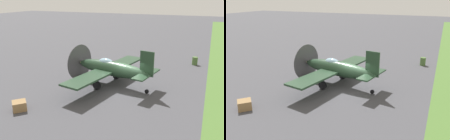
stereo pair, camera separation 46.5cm
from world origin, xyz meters
The scene contains 4 objects.
ground_plane centered at (0.00, 0.00, 0.00)m, with size 160.00×160.00×0.00m, color #424247.
airplane_lead centered at (0.70, 1.92, 1.53)m, with size 10.32×8.23×3.65m.
fuel_drum centered at (10.22, -4.50, 0.45)m, with size 0.60×0.60×0.90m, color #476633.
supply_crate centered at (-6.20, 5.82, 0.32)m, with size 0.90×0.90×0.64m, color olive.
Camera 1 is at (-17.16, -5.81, 7.63)m, focal length 37.44 mm.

